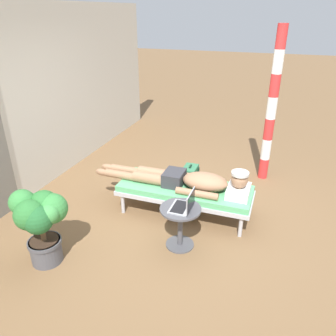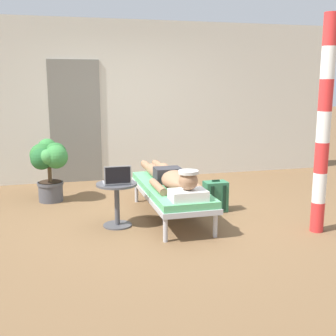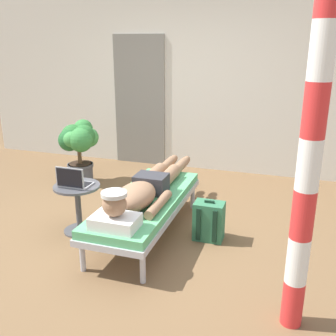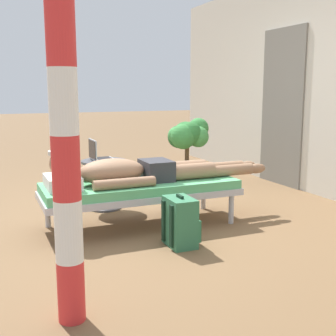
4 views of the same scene
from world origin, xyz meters
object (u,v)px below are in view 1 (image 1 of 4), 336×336
object	(u,v)px
lounge_chair	(185,191)
laptop	(185,205)
porch_post	(272,108)
side_table	(180,220)
potted_plant	(40,217)
backpack	(190,179)
person_reclining	(188,180)

from	to	relation	value
lounge_chair	laptop	world-z (taller)	laptop
porch_post	lounge_chair	bearing A→B (deg)	147.83
lounge_chair	side_table	world-z (taller)	side_table
lounge_chair	porch_post	world-z (taller)	porch_post
laptop	potted_plant	size ratio (longest dim) A/B	0.35
backpack	potted_plant	bearing A→B (deg)	153.17
laptop	potted_plant	bearing A→B (deg)	118.58
porch_post	backpack	bearing A→B (deg)	128.81
person_reclining	porch_post	world-z (taller)	porch_post
lounge_chair	side_table	size ratio (longest dim) A/B	3.48
person_reclining	laptop	bearing A→B (deg)	-166.73
laptop	potted_plant	distance (m)	1.57
lounge_chair	porch_post	xyz separation A→B (m)	(1.48, -0.93, 0.86)
laptop	side_table	bearing A→B (deg)	90.00
person_reclining	side_table	size ratio (longest dim) A/B	4.15
side_table	porch_post	distance (m)	2.47
potted_plant	laptop	bearing A→B (deg)	-61.42
side_table	potted_plant	world-z (taller)	potted_plant
laptop	backpack	size ratio (longest dim) A/B	0.73
backpack	porch_post	bearing A→B (deg)	-51.19
person_reclining	lounge_chair	bearing A→B (deg)	90.00
side_table	potted_plant	distance (m)	1.54
lounge_chair	potted_plant	xyz separation A→B (m)	(-1.46, 1.17, 0.24)
porch_post	person_reclining	bearing A→B (deg)	148.95
person_reclining	potted_plant	xyz separation A→B (m)	(-1.46, 1.21, 0.06)
person_reclining	porch_post	distance (m)	1.86
person_reclining	backpack	distance (m)	0.73
laptop	porch_post	world-z (taller)	porch_post
laptop	porch_post	bearing A→B (deg)	-18.39
lounge_chair	porch_post	distance (m)	1.95
side_table	laptop	bearing A→B (deg)	-90.00
side_table	porch_post	world-z (taller)	porch_post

